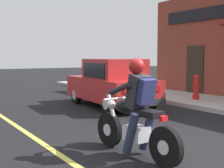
{
  "coord_description": "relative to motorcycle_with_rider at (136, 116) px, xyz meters",
  "views": [
    {
      "loc": [
        -3.8,
        -3.74,
        1.64
      ],
      "look_at": [
        0.45,
        2.92,
        0.95
      ],
      "focal_mm": 50.0,
      "sensor_mm": 36.0,
      "label": 1
    }
  ],
  "objects": [
    {
      "name": "sidewalk_curb",
      "position": [
        5.59,
        2.69,
        -0.61
      ],
      "size": [
        2.6,
        22.0,
        0.14
      ],
      "primitive_type": "cube",
      "color": "#ADAAA3",
      "rests_on": "ground"
    },
    {
      "name": "ground_plane",
      "position": [
        0.76,
        -0.31,
        -0.68
      ],
      "size": [
        80.0,
        80.0,
        0.0
      ],
      "primitive_type": "plane",
      "color": "black"
    },
    {
      "name": "car_hatchback",
      "position": [
        2.42,
        4.54,
        0.09
      ],
      "size": [
        1.89,
        3.88,
        1.57
      ],
      "color": "black",
      "rests_on": "ground"
    },
    {
      "name": "fire_hydrant",
      "position": [
        5.37,
        3.6,
        -0.11
      ],
      "size": [
        0.36,
        0.24,
        0.88
      ],
      "color": "red",
      "rests_on": "sidewalk_curb"
    },
    {
      "name": "lane_stripe",
      "position": [
        -1.04,
        2.69,
        -0.67
      ],
      "size": [
        0.12,
        19.8,
        0.01
      ],
      "primitive_type": "cube",
      "color": "#D1C64C",
      "rests_on": "ground"
    },
    {
      "name": "motorcycle_with_rider",
      "position": [
        0.0,
        0.0,
        0.0
      ],
      "size": [
        0.59,
        2.02,
        1.62
      ],
      "color": "black",
      "rests_on": "ground"
    }
  ]
}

